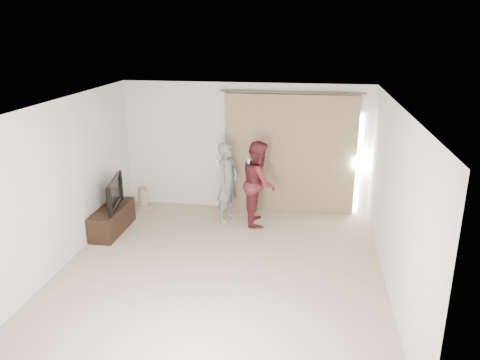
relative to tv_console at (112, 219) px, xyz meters
name	(u,v)px	position (x,y,z in m)	size (l,w,h in m)	color
floor	(221,271)	(2.27, -1.17, -0.23)	(5.50, 5.50, 0.00)	#C1B391
wall_back	(246,147)	(2.27, 1.58, 1.07)	(5.00, 0.04, 2.60)	silver
wall_left	(62,184)	(-0.23, -1.17, 1.06)	(0.04, 5.50, 2.60)	silver
ceiling	(218,105)	(2.27, -1.17, 2.37)	(5.00, 5.50, 0.01)	silver
curtain	(290,155)	(3.18, 1.51, 0.97)	(2.80, 0.11, 2.46)	#987C5D
tv_console	(112,219)	(0.00, 0.00, 0.00)	(0.42, 1.22, 0.47)	black
tv	(110,193)	(0.00, 0.00, 0.52)	(0.99, 0.13, 0.57)	black
scratching_post	(144,200)	(0.17, 1.20, -0.06)	(0.33, 0.33, 0.44)	tan
person_man	(228,183)	(2.03, 0.83, 0.55)	(0.55, 0.67, 1.56)	slate
person_woman	(259,183)	(2.63, 0.83, 0.58)	(0.72, 0.87, 1.62)	maroon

